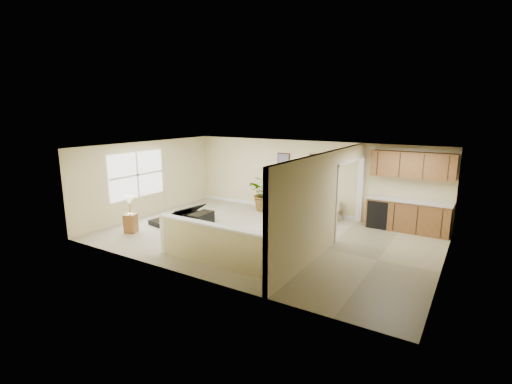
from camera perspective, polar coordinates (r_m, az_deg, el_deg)
The scene contains 20 objects.
floor at distance 10.49m, azimuth 1.18°, elevation -6.95°, with size 9.00×9.00×0.00m, color tan.
back_wall at distance 12.77m, azimuth 8.07°, elevation 2.21°, with size 9.00×0.04×2.50m, color beige.
front_wall at distance 7.79m, azimuth -10.10°, elevation -4.31°, with size 9.00×0.04×2.50m, color beige.
left_wall at distance 12.98m, azimuth -16.18°, elevation 2.00°, with size 0.04×6.00×2.50m, color beige.
right_wall at distance 8.83m, azimuth 27.31°, elevation -3.55°, with size 0.04×6.00×2.50m, color beige.
ceiling at distance 9.95m, azimuth 1.24°, elevation 6.78°, with size 9.00×6.00×0.04m, color silver.
kitchen_vinyl at distance 9.39m, azimuth 18.23°, elevation -9.90°, with size 2.70×6.00×0.01m, color tan.
interior_partition at distance 9.62m, azimuth 11.26°, elevation -1.38°, with size 0.18×5.99×2.50m.
pony_half_wall at distance 8.48m, azimuth -6.36°, elevation -8.02°, with size 3.42×0.22×1.00m.
left_window at distance 12.61m, azimuth -17.87°, elevation 2.53°, with size 0.05×2.15×1.45m, color white.
wall_art_left at distance 13.08m, azimuth 4.26°, elevation 4.74°, with size 0.48×0.04×0.58m.
wall_mirror at distance 12.55m, azimuth 9.35°, elevation 4.53°, with size 0.55×0.04×0.55m.
kitchen_cabinets at distance 11.70m, azimuth 21.90°, elevation -1.38°, with size 2.36×0.65×2.33m.
piano at distance 11.80m, azimuth -11.43°, elevation -2.00°, with size 1.93×1.97×1.43m.
piano_bench at distance 11.11m, azimuth -8.40°, elevation -4.52°, with size 0.41×0.80×0.53m, color black.
loveseat at distance 12.46m, azimuth 9.66°, elevation -2.57°, with size 1.61×1.18×0.79m.
accent_table at distance 12.63m, azimuth 4.08°, elevation -1.16°, with size 0.57×0.57×0.82m.
palm_plant at distance 13.08m, azimuth 1.49°, elevation -0.25°, with size 1.33×1.21×1.26m.
small_plant at distance 11.87m, azimuth 10.40°, elevation -3.85°, with size 0.35×0.35×0.47m.
lamp_stand at distance 11.36m, azimuth -18.77°, elevation -3.68°, with size 0.41×0.41×1.08m.
Camera 1 is at (5.02, -8.54, 3.44)m, focal length 26.00 mm.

